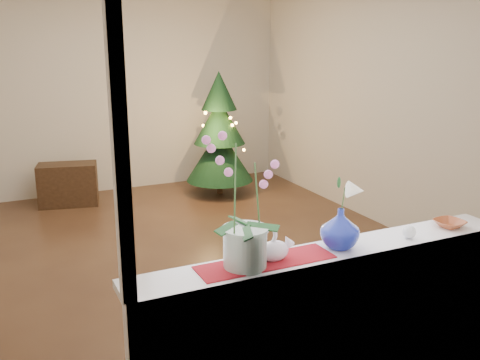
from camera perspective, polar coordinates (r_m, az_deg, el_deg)
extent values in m
plane|color=#382217|center=(5.15, -6.07, -7.78)|extent=(5.00, 5.00, 0.00)
cube|color=beige|center=(7.19, -13.08, 9.53)|extent=(4.50, 0.10, 2.70)
cube|color=beige|center=(2.59, 11.71, 0.52)|extent=(4.50, 0.10, 2.70)
cube|color=beige|center=(5.91, 14.83, 8.32)|extent=(0.10, 5.00, 2.70)
cube|color=white|center=(2.98, 10.27, -16.52)|extent=(2.20, 0.08, 0.88)
cube|color=white|center=(2.83, 9.65, -7.72)|extent=(2.20, 0.26, 0.04)
cube|color=maroon|center=(2.64, 2.79, -8.72)|extent=(0.70, 0.20, 0.01)
imported|color=navy|center=(2.82, 10.64, -4.79)|extent=(0.27, 0.27, 0.24)
sphere|color=silver|center=(3.07, 17.60, -5.31)|extent=(0.09, 0.09, 0.07)
imported|color=brown|center=(3.33, 21.45, -4.41)|extent=(0.15, 0.15, 0.04)
cube|color=black|center=(6.81, -17.86, -0.46)|extent=(0.74, 0.49, 0.51)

